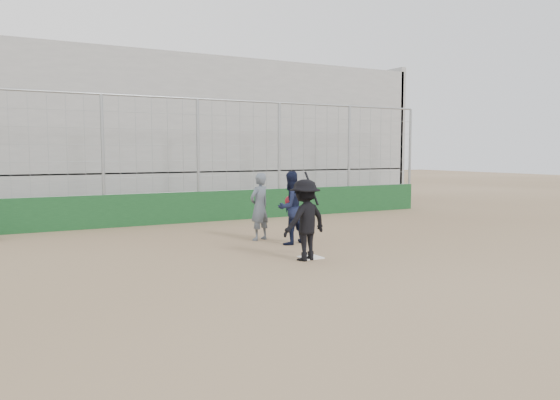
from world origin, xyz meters
name	(u,v)px	position (x,y,z in m)	size (l,w,h in m)	color
ground	(311,258)	(0.00, 0.00, 0.00)	(90.00, 90.00, 0.00)	brown
home_plate	(311,257)	(0.00, 0.00, 0.01)	(0.44, 0.44, 0.02)	white
backstop	(199,193)	(0.00, 7.00, 0.96)	(18.10, 0.25, 4.04)	#133D1B
bleachers	(156,136)	(0.00, 11.95, 2.92)	(20.25, 6.70, 6.98)	gray
batter_at_plate	(305,220)	(-0.24, -0.14, 0.86)	(1.23, 0.88, 1.87)	black
catcher_crouched	(290,220)	(0.48, 1.74, 0.61)	(1.08, 0.97, 1.22)	black
umpire	(259,210)	(0.09, 2.69, 0.79)	(0.64, 0.42, 1.57)	#515A66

